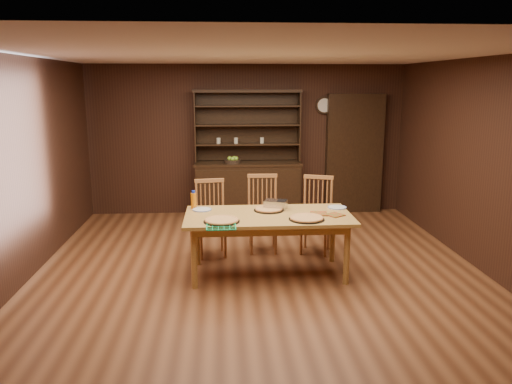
{
  "coord_description": "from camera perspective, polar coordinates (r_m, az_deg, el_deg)",
  "views": [
    {
      "loc": [
        -0.43,
        -5.75,
        2.29
      ],
      "look_at": [
        -0.02,
        0.4,
        0.93
      ],
      "focal_mm": 35.0,
      "sensor_mm": 36.0,
      "label": 1
    }
  ],
  "objects": [
    {
      "name": "pizza_center",
      "position": [
        6.13,
        1.47,
        -1.98
      ],
      "size": [
        0.37,
        0.37,
        0.04
      ],
      "color": "black",
      "rests_on": "dining_table"
    },
    {
      "name": "fruit_bowl",
      "position": [
        8.54,
        -2.68,
        3.6
      ],
      "size": [
        0.29,
        0.29,
        0.12
      ],
      "color": "black",
      "rests_on": "china_hutch"
    },
    {
      "name": "plate_right",
      "position": [
        6.34,
        9.25,
        -1.73
      ],
      "size": [
        0.24,
        0.24,
        0.02
      ],
      "color": "silver",
      "rests_on": "dining_table"
    },
    {
      "name": "pot_holder_b",
      "position": [
        6.01,
        7.2,
        -2.47
      ],
      "size": [
        0.22,
        0.22,
        0.01
      ],
      "primitive_type": "cube",
      "rotation": [
        0.0,
        0.0,
        -0.12
      ],
      "color": "red",
      "rests_on": "dining_table"
    },
    {
      "name": "floor",
      "position": [
        6.21,
        0.41,
        -9.23
      ],
      "size": [
        6.0,
        6.0,
        0.0
      ],
      "primitive_type": "plane",
      "color": "brown",
      "rests_on": "ground"
    },
    {
      "name": "doorway",
      "position": [
        9.05,
        11.15,
        4.3
      ],
      "size": [
        1.0,
        0.18,
        2.1
      ],
      "primitive_type": "cube",
      "color": "black",
      "rests_on": "floor"
    },
    {
      "name": "foil_dish",
      "position": [
        6.21,
        2.27,
        -1.44
      ],
      "size": [
        0.32,
        0.27,
        0.11
      ],
      "primitive_type": "cube",
      "rotation": [
        0.0,
        0.0,
        -0.33
      ],
      "color": "silver",
      "rests_on": "dining_table"
    },
    {
      "name": "cooling_rack",
      "position": [
        5.47,
        -4.0,
        -3.88
      ],
      "size": [
        0.38,
        0.38,
        0.01
      ],
      "primitive_type": null,
      "rotation": [
        0.0,
        0.0,
        -0.24
      ],
      "color": "#0DB462",
      "rests_on": "dining_table"
    },
    {
      "name": "pizza_right",
      "position": [
        5.76,
        5.81,
        -2.99
      ],
      "size": [
        0.41,
        0.41,
        0.04
      ],
      "color": "black",
      "rests_on": "dining_table"
    },
    {
      "name": "juice_bottle",
      "position": [
        6.26,
        -7.14,
        -0.93
      ],
      "size": [
        0.07,
        0.07,
        0.23
      ],
      "color": "orange",
      "rests_on": "dining_table"
    },
    {
      "name": "pizza_left",
      "position": [
        5.65,
        -3.95,
        -3.25
      ],
      "size": [
        0.41,
        0.41,
        0.04
      ],
      "color": "black",
      "rests_on": "dining_table"
    },
    {
      "name": "chair_center",
      "position": [
        6.89,
        0.76,
        -2.13
      ],
      "size": [
        0.44,
        0.42,
        1.06
      ],
      "rotation": [
        0.0,
        0.0,
        -0.02
      ],
      "color": "#9D5E35",
      "rests_on": "floor"
    },
    {
      "name": "wall_clock",
      "position": [
        8.9,
        7.81,
        9.79
      ],
      "size": [
        0.3,
        0.05,
        0.3
      ],
      "color": "black",
      "rests_on": "room_shell"
    },
    {
      "name": "chair_left",
      "position": [
        6.75,
        -5.18,
        -2.66
      ],
      "size": [
        0.47,
        0.46,
        1.02
      ],
      "rotation": [
        0.0,
        0.0,
        0.14
      ],
      "color": "#9D5E35",
      "rests_on": "floor"
    },
    {
      "name": "china_hutch",
      "position": [
        8.69,
        -0.94,
        1.16
      ],
      "size": [
        1.84,
        0.52,
        2.17
      ],
      "color": "black",
      "rests_on": "floor"
    },
    {
      "name": "dining_table",
      "position": [
        5.97,
        1.42,
        -3.29
      ],
      "size": [
        1.98,
        0.99,
        0.75
      ],
      "color": "#BB8B41",
      "rests_on": "floor"
    },
    {
      "name": "plate_left",
      "position": [
        6.18,
        -6.18,
        -2.01
      ],
      "size": [
        0.24,
        0.24,
        0.02
      ],
      "color": "silver",
      "rests_on": "dining_table"
    },
    {
      "name": "chair_right",
      "position": [
        6.89,
        6.93,
        -2.26
      ],
      "size": [
        0.54,
        0.53,
        1.05
      ],
      "rotation": [
        0.0,
        0.0,
        -0.35
      ],
      "color": "#9D5E35",
      "rests_on": "floor"
    },
    {
      "name": "pot_holder_a",
      "position": [
        5.98,
        9.01,
        -2.6
      ],
      "size": [
        0.25,
        0.25,
        0.01
      ],
      "primitive_type": "cube",
      "rotation": [
        0.0,
        0.0,
        0.59
      ],
      "color": "red",
      "rests_on": "dining_table"
    },
    {
      "name": "room_shell",
      "position": [
        5.81,
        0.44,
        5.38
      ],
      "size": [
        6.0,
        6.0,
        6.0
      ],
      "color": "white",
      "rests_on": "floor"
    }
  ]
}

